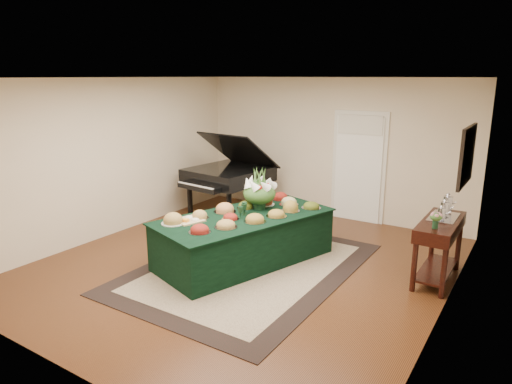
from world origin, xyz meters
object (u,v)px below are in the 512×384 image
Objects in this scene: buffet_table at (244,239)px; floral_centerpiece at (260,189)px; mahogany_sideboard at (440,234)px; grand_piano at (228,174)px.

floral_centerpiece reaches higher than buffet_table.
buffet_table is 0.80m from floral_centerpiece.
mahogany_sideboard is at bearing 9.78° from floral_centerpiece.
grand_piano is 1.43× the size of mahogany_sideboard.
grand_piano reaches higher than mahogany_sideboard.
buffet_table is at bearing -48.42° from grand_piano.
grand_piano is (-1.59, 1.37, -0.20)m from floral_centerpiece.
grand_piano is (-1.61, 1.82, 0.47)m from buffet_table.
mahogany_sideboard is at bearing -12.48° from grand_piano.
floral_centerpiece is at bearing -40.68° from grand_piano.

